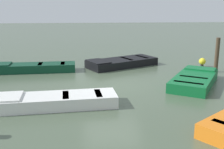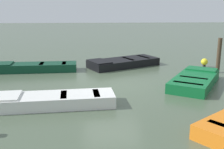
{
  "view_description": "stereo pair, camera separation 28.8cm",
  "coord_description": "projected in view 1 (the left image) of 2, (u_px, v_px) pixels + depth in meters",
  "views": [
    {
      "loc": [
        0.98,
        11.68,
        3.31
      ],
      "look_at": [
        0.0,
        0.0,
        0.35
      ],
      "focal_mm": 44.92,
      "sensor_mm": 36.0,
      "label": 1
    },
    {
      "loc": [
        0.7,
        11.7,
        3.31
      ],
      "look_at": [
        0.0,
        0.0,
        0.35
      ],
      "focal_mm": 44.92,
      "sensor_mm": 36.0,
      "label": 2
    }
  ],
  "objects": [
    {
      "name": "ground_plane",
      "position": [
        112.0,
        82.0,
        12.17
      ],
      "size": [
        80.0,
        80.0,
        0.0
      ],
      "primitive_type": "plane",
      "color": "#475642"
    },
    {
      "name": "rowboat_black",
      "position": [
        122.0,
        62.0,
        15.25
      ],
      "size": [
        4.09,
        3.07,
        0.46
      ],
      "rotation": [
        0.0,
        0.0,
        0.48
      ],
      "color": "black",
      "rests_on": "ground_plane"
    },
    {
      "name": "rowboat_white",
      "position": [
        56.0,
        101.0,
        9.22
      ],
      "size": [
        4.02,
        1.46,
        0.46
      ],
      "rotation": [
        0.0,
        0.0,
        0.08
      ],
      "color": "silver",
      "rests_on": "ground_plane"
    },
    {
      "name": "rowboat_dark_green",
      "position": [
        33.0,
        67.0,
        14.02
      ],
      "size": [
        4.11,
        1.2,
        0.46
      ],
      "rotation": [
        0.0,
        0.0,
        0.05
      ],
      "color": "#0C3823",
      "rests_on": "ground_plane"
    },
    {
      "name": "rowboat_green",
      "position": [
        195.0,
        80.0,
        11.77
      ],
      "size": [
        3.03,
        3.66,
        0.46
      ],
      "rotation": [
        0.0,
        0.0,
        4.16
      ],
      "color": "#0F602D",
      "rests_on": "ground_plane"
    },
    {
      "name": "mooring_piling_far_right",
      "position": [
        217.0,
        55.0,
        13.81
      ],
      "size": [
        0.2,
        0.2,
        1.72
      ],
      "primitive_type": "cylinder",
      "color": "#423323",
      "rests_on": "ground_plane"
    },
    {
      "name": "marker_buoy",
      "position": [
        202.0,
        62.0,
        15.12
      ],
      "size": [
        0.36,
        0.36,
        0.48
      ],
      "color": "#262626",
      "rests_on": "ground_plane"
    }
  ]
}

